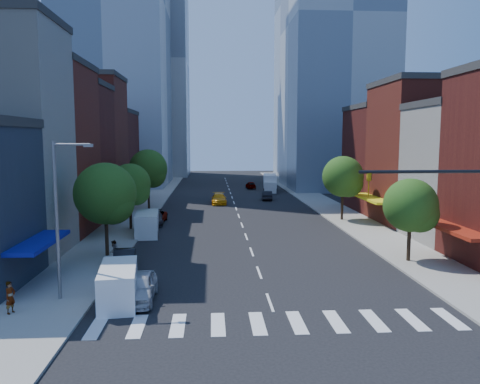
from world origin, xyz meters
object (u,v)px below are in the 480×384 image
at_px(taxi, 219,199).
at_px(parked_car_front, 138,287).
at_px(pedestrian_near, 10,297).
at_px(cargo_van_far, 147,224).
at_px(cargo_van_near, 118,285).
at_px(box_truck, 270,184).
at_px(pedestrian_far, 114,252).
at_px(parked_car_rear, 154,218).
at_px(traffic_car_far, 251,185).
at_px(parked_car_second, 124,260).
at_px(traffic_car_oncoming, 267,195).
at_px(parked_car_third, 155,217).

bearing_deg(taxi, parked_car_front, -97.82).
height_order(taxi, pedestrian_near, pedestrian_near).
relative_size(cargo_van_far, pedestrian_near, 3.13).
distance_m(cargo_van_near, box_truck, 57.58).
bearing_deg(cargo_van_near, pedestrian_far, 95.87).
height_order(parked_car_rear, traffic_car_far, parked_car_rear).
bearing_deg(parked_car_second, parked_car_front, -80.08).
bearing_deg(box_truck, pedestrian_far, -104.36).
bearing_deg(parked_car_rear, parked_car_front, -90.23).
distance_m(cargo_van_far, taxi, 22.67).
bearing_deg(parked_car_second, taxi, 70.83).
height_order(parked_car_rear, cargo_van_far, cargo_van_far).
bearing_deg(traffic_car_oncoming, parked_car_third, 56.11).
bearing_deg(parked_car_second, cargo_van_far, 83.12).
xyz_separation_m(parked_car_second, pedestrian_far, (-1.00, 1.26, 0.29)).
bearing_deg(cargo_van_far, parked_car_front, -89.02).
distance_m(traffic_car_oncoming, pedestrian_near, 49.62).
relative_size(cargo_van_near, traffic_car_oncoming, 1.22).
distance_m(cargo_van_near, pedestrian_far, 8.43).
xyz_separation_m(parked_car_rear, pedestrian_near, (-4.35, -25.96, 0.30)).
bearing_deg(parked_car_second, traffic_car_far, 68.97).
bearing_deg(cargo_van_far, parked_car_third, 84.96).
xyz_separation_m(taxi, traffic_car_far, (6.28, 20.30, -0.08)).
height_order(parked_car_rear, pedestrian_far, pedestrian_far).
relative_size(pedestrian_near, pedestrian_far, 1.02).
bearing_deg(traffic_car_far, traffic_car_oncoming, 90.40).
relative_size(parked_car_rear, traffic_car_oncoming, 1.15).
bearing_deg(cargo_van_near, cargo_van_far, 85.46).
bearing_deg(parked_car_third, box_truck, 64.18).
bearing_deg(traffic_car_far, pedestrian_near, 70.52).
xyz_separation_m(parked_car_rear, traffic_car_oncoming, (14.67, 19.87, -0.01)).
relative_size(parked_car_front, cargo_van_near, 0.92).
distance_m(taxi, traffic_car_oncoming, 8.36).
relative_size(parked_car_front, pedestrian_near, 2.75).
distance_m(cargo_van_near, traffic_car_far, 61.89).
distance_m(traffic_car_oncoming, traffic_car_far, 16.39).
bearing_deg(parked_car_front, cargo_van_far, 95.71).
bearing_deg(parked_car_rear, traffic_car_far, 64.46).
relative_size(parked_car_third, parked_car_rear, 0.96).
bearing_deg(pedestrian_far, pedestrian_near, -17.43).
distance_m(parked_car_rear, pedestrian_near, 26.33).
relative_size(parked_car_rear, box_truck, 0.64).
relative_size(traffic_car_oncoming, pedestrian_near, 2.46).
bearing_deg(traffic_car_oncoming, pedestrian_near, 71.78).
distance_m(parked_car_second, pedestrian_far, 1.63).
relative_size(box_truck, pedestrian_near, 4.43).
bearing_deg(pedestrian_near, parked_car_second, -7.40).
bearing_deg(cargo_van_far, pedestrian_near, -107.21).
distance_m(parked_car_third, pedestrian_far, 17.41).
xyz_separation_m(parked_car_rear, taxi, (7.30, 15.92, 0.04)).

